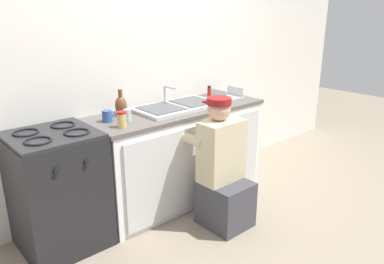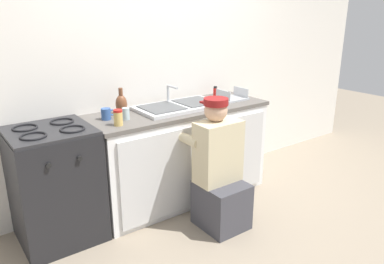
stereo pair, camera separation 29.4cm
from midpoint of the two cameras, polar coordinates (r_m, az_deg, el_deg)
name	(u,v)px [view 1 (the left image)]	position (r m, az deg, el deg)	size (l,w,h in m)	color
ground_plane	(199,207)	(3.59, -1.31, -11.46)	(12.00, 12.00, 0.00)	gray
back_wall	(154,67)	(3.68, -8.11, 9.81)	(6.00, 0.10, 2.50)	silver
counter_cabinet	(179,156)	(3.61, -4.35, -3.69)	(1.71, 0.62, 0.87)	white
countertop	(178,110)	(3.47, -4.62, 3.31)	(1.75, 0.62, 0.04)	#5B5651
sink_double_basin	(178,106)	(3.46, -4.66, 3.90)	(0.80, 0.44, 0.19)	silver
stove_range	(58,190)	(3.10, -22.32, -8.28)	(0.62, 0.62, 0.94)	black
plumber_person	(223,174)	(3.16, 2.02, -6.43)	(0.42, 0.61, 1.10)	#3F3F47
water_glass	(128,115)	(3.11, -12.48, 2.46)	(0.06, 0.06, 0.10)	#ADC6CC
dish_rack_tray	(227,96)	(3.82, 3.18, 5.40)	(0.28, 0.22, 0.11)	#B2B7BC
coffee_mug	(107,116)	(3.14, -15.40, 2.33)	(0.13, 0.08, 0.09)	#335699
vase_decorative	(121,105)	(3.28, -13.33, 3.93)	(0.10, 0.10, 0.23)	brown
condiment_jar	(122,119)	(2.96, -13.48, 1.84)	(0.07, 0.07, 0.13)	#DBB760
spice_bottle_red	(209,91)	(3.95, 0.51, 6.25)	(0.04, 0.04, 0.10)	red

